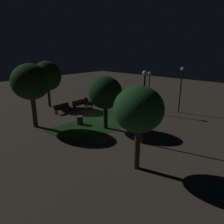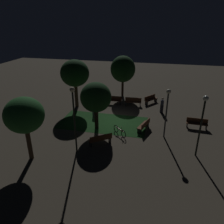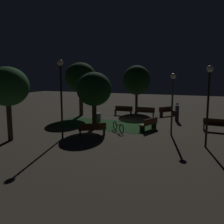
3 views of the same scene
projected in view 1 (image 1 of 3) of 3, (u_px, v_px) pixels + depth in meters
name	position (u px, v px, depth m)	size (l,w,h in m)	color
ground_plane	(101.00, 119.00, 19.22)	(60.00, 60.00, 0.00)	#4C4438
grass_lawn	(98.00, 124.00, 18.09)	(8.05, 4.18, 0.01)	#194219
bench_path_side	(80.00, 104.00, 22.69)	(1.82, 0.58, 0.88)	brown
bench_back_row	(62.00, 108.00, 21.12)	(1.81, 0.54, 0.88)	#422314
bench_by_lamp	(145.00, 100.00, 24.44)	(1.83, 0.59, 0.88)	#512D19
bench_near_trees	(131.00, 110.00, 20.32)	(1.01, 1.86, 0.88)	brown
bench_front_left	(139.00, 127.00, 16.13)	(1.73, 1.46, 0.88)	#512D19
bench_corner	(85.00, 99.00, 24.80)	(1.46, 1.73, 0.88)	brown
tree_back_right	(105.00, 93.00, 16.29)	(2.63, 2.63, 4.20)	#2D2116
tree_lawn_side	(31.00, 82.00, 16.41)	(3.01, 3.01, 5.14)	#423021
tree_right_canopy	(139.00, 110.00, 10.51)	(2.55, 2.55, 4.50)	#423021
tree_left_canopy	(47.00, 76.00, 22.57)	(2.99, 2.99, 4.96)	#2D2116
lamp_post_plaza_west	(144.00, 96.00, 13.44)	(0.36, 0.36, 4.91)	black
lamp_post_path_center	(181.00, 82.00, 20.40)	(0.36, 0.36, 4.51)	black
lamp_post_near_wall	(149.00, 85.00, 20.31)	(0.36, 0.36, 4.10)	#333338
trash_bin	(80.00, 120.00, 17.92)	(0.58, 0.58, 0.71)	#4C4C4C
bicycle	(129.00, 119.00, 18.15)	(1.29, 1.26, 0.93)	black
pedestrian	(109.00, 97.00, 23.96)	(0.34, 0.34, 1.61)	black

